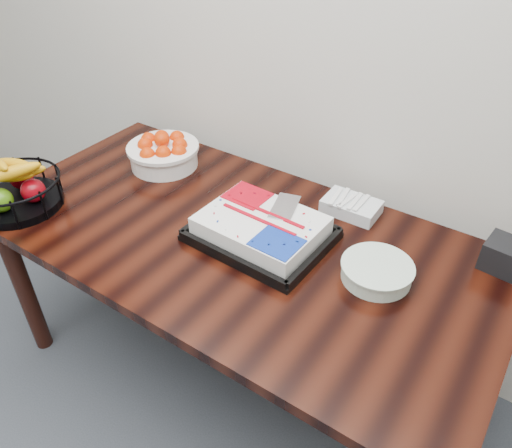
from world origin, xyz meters
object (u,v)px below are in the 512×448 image
Objects in this scene: cake_tray at (261,229)px; napkin_box at (507,256)px; tangerine_bowl at (163,148)px; fruit_basket at (15,189)px; table at (234,254)px; plate_stack at (377,272)px.

napkin_box is (0.71, 0.30, 0.01)m from cake_tray.
tangerine_bowl is at bearing 163.09° from cake_tray.
fruit_basket is at bearing -158.27° from cake_tray.
table is at bearing -159.48° from cake_tray.
napkin_box is at bearing 22.74° from table.
table is 0.51m from plate_stack.
table is 3.97× the size of cake_tray.
plate_stack reaches higher than table.
tangerine_bowl is 1.32m from napkin_box.
table is 13.65× the size of napkin_box.
napkin_box is at bearing 5.14° from tangerine_bowl.
cake_tray is (0.09, 0.03, 0.13)m from table.
napkin_box is (1.31, 0.12, -0.03)m from tangerine_bowl.
napkin_box is (0.80, 0.34, 0.13)m from table.
tangerine_bowl reaches higher than napkin_box.
cake_tray is at bearing 20.52° from table.
table is at bearing -157.26° from napkin_box.
fruit_basket is 1.49× the size of plate_stack.
tangerine_bowl is at bearing 156.98° from table.
table is 5.46× the size of fruit_basket.
plate_stack is at bearing 4.89° from cake_tray.
napkin_box reaches higher than table.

